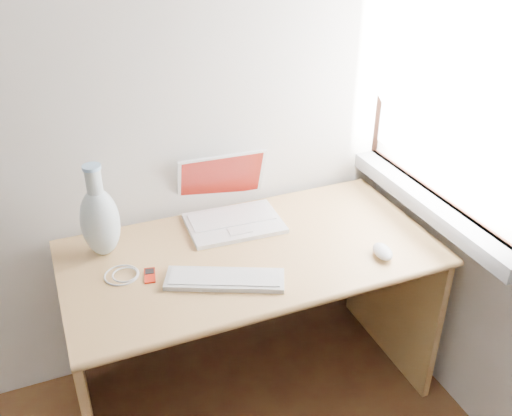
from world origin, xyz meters
name	(u,v)px	position (x,y,z in m)	size (l,w,h in m)	color
window	(455,79)	(1.72, 1.30, 1.28)	(0.11, 0.99, 1.10)	white
desk	(243,282)	(0.99, 1.46, 0.51)	(1.34, 0.67, 0.71)	tan
laptop	(230,207)	(1.00, 1.61, 0.76)	(0.37, 0.31, 0.24)	white
external_keyboard	(225,279)	(0.84, 1.24, 0.72)	(0.41, 0.27, 0.02)	silver
mouse	(383,251)	(1.41, 1.17, 0.73)	(0.06, 0.10, 0.04)	white
ipod	(150,275)	(0.62, 1.36, 0.71)	(0.05, 0.09, 0.01)	#B31D0C
cable_coil	(122,275)	(0.53, 1.40, 0.71)	(0.12, 0.12, 0.01)	silver
remote	(198,284)	(0.76, 1.26, 0.71)	(0.03, 0.09, 0.01)	silver
vase	(100,219)	(0.50, 1.56, 0.85)	(0.14, 0.14, 0.35)	silver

